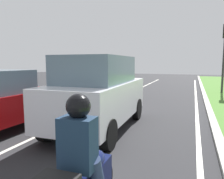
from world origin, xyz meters
The scene contains 7 objects.
ground_plane centered at (0.00, 14.00, 0.00)m, with size 60.00×60.00×0.00m, color #262628.
lane_line_center centered at (-0.70, 14.00, 0.00)m, with size 0.12×32.00×0.01m, color silver.
lane_line_right_edge centered at (3.60, 14.00, 0.00)m, with size 0.12×32.00×0.01m, color silver.
curb_right centered at (4.10, 14.00, 0.06)m, with size 0.24×48.00×0.12m, color #9E9B93.
car_suv_ahead centered at (0.66, 8.35, 1.17)m, with size 2.06×4.55×2.28m.
car_hatchback_far centered at (-2.31, 13.97, 0.88)m, with size 1.77×3.72×1.78m.
rider_person centered at (2.22, 4.32, 1.19)m, with size 0.51×0.41×1.16m.
Camera 1 is at (3.40, 2.24, 2.07)m, focal length 34.73 mm.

